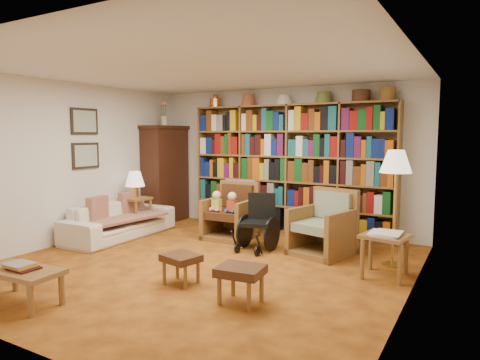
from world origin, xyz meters
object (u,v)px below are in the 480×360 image
Objects in this scene: side_table_papers at (385,241)px; armchair_leather at (233,214)px; footstool_a at (181,260)px; footstool_b at (241,273)px; wheelchair at (258,224)px; coffee_table at (21,273)px; side_table_lamp at (136,206)px; sofa at (120,220)px; armchair_sage at (324,229)px; floor_lamp at (396,166)px.

armchair_leather is at bearing 162.12° from side_table_papers.
footstool_a is 0.95× the size of footstool_b.
wheelchair is at bearing 87.37° from footstool_a.
wheelchair reaches higher than coffee_table.
coffee_table is at bearing -66.35° from side_table_lamp.
wheelchair is 1.70× the size of footstool_b.
sofa is 3.32m from armchair_sage.
armchair_leather is at bearing 15.10° from side_table_lamp.
side_table_lamp is 2.93m from footstool_a.
wheelchair reaches higher than sofa.
armchair_leather is 2.72m from side_table_papers.
side_table_lamp reaches higher than footstool_b.
armchair_sage is at bearing 64.04° from footstool_a.
footstool_b is (0.87, -0.16, 0.03)m from footstool_a.
coffee_table is at bearing -138.65° from side_table_papers.
sofa is 2.23× the size of coffee_table.
side_table_lamp is 3.28m from coffee_table.
sofa is 2.37m from wheelchair.
armchair_leather is (1.71, 0.46, -0.07)m from side_table_lamp.
side_table_lamp reaches higher than sofa.
armchair_sage reaches higher than side_table_lamp.
floor_lamp is 2.51m from footstool_b.
footstool_a is (-1.96, -1.88, -1.02)m from floor_lamp.
sofa is 1.87m from armchair_leather.
armchair_leather is at bearing 146.26° from wheelchair.
footstool_a is at bearing 50.58° from coffee_table.
armchair_sage is 0.63× the size of floor_lamp.
wheelchair is at bearing -162.01° from armchair_sage.
footstool_a is (-0.08, -1.74, -0.10)m from wheelchair.
floor_lamp is 1.00m from side_table_papers.
armchair_leather reaches higher than wheelchair.
armchair_sage is 3.86m from coffee_table.
side_table_lamp reaches higher than coffee_table.
armchair_leather is 0.85m from wheelchair.
footstool_a is at bearing -144.89° from side_table_papers.
armchair_sage is at bearing -78.51° from sofa.
wheelchair is 1.79× the size of footstool_a.
armchair_leather is (1.61, 0.93, 0.09)m from sofa.
footstool_a is at bearing -121.30° from sofa.
floor_lamp reaches higher than sofa.
floor_lamp is at bearing 46.40° from coffee_table.
coffee_table is (-1.11, -2.99, -0.07)m from wheelchair.
floor_lamp is 1.70× the size of coffee_table.
coffee_table is (-1.03, -1.25, 0.03)m from footstool_a.
footstool_b is at bearing -116.44° from sofa.
floor_lamp is at bearing 43.91° from footstool_a.
armchair_sage is 2.03× the size of footstool_a.
armchair_leather reaches higher than coffee_table.
footstool_b is (3.11, -1.44, 0.02)m from sofa.
coffee_table is (-2.99, -2.63, -0.13)m from side_table_papers.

